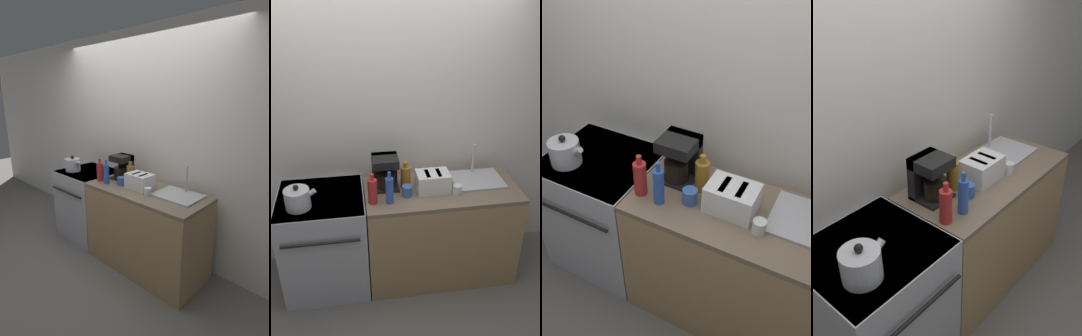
% 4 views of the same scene
% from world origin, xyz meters
% --- Properties ---
extents(ground_plane, '(12.00, 12.00, 0.00)m').
position_xyz_m(ground_plane, '(0.00, 0.00, 0.00)').
color(ground_plane, slate).
extents(wall_back, '(8.00, 0.05, 2.60)m').
position_xyz_m(wall_back, '(0.00, 0.72, 1.30)').
color(wall_back, silver).
rests_on(wall_back, ground_plane).
extents(stove, '(0.71, 0.70, 0.90)m').
position_xyz_m(stove, '(-0.55, 0.33, 0.46)').
color(stove, '#B7B7BC').
rests_on(stove, ground_plane).
extents(counter_block, '(1.31, 0.60, 0.90)m').
position_xyz_m(counter_block, '(0.47, 0.30, 0.45)').
color(counter_block, tan).
rests_on(counter_block, ground_plane).
extents(kettle, '(0.25, 0.20, 0.20)m').
position_xyz_m(kettle, '(-0.70, 0.20, 0.99)').
color(kettle, silver).
rests_on(kettle, stove).
extents(toaster, '(0.27, 0.20, 0.16)m').
position_xyz_m(toaster, '(0.38, 0.29, 0.98)').
color(toaster, white).
rests_on(toaster, counter_block).
extents(coffee_maker, '(0.21, 0.21, 0.29)m').
position_xyz_m(coffee_maker, '(-0.00, 0.42, 1.05)').
color(coffee_maker, black).
rests_on(coffee_maker, counter_block).
extents(sink_tray, '(0.44, 0.35, 0.28)m').
position_xyz_m(sink_tray, '(0.81, 0.40, 0.92)').
color(sink_tray, '#B7B7BC').
rests_on(sink_tray, counter_block).
extents(bottle_red, '(0.07, 0.07, 0.26)m').
position_xyz_m(bottle_red, '(-0.13, 0.18, 1.01)').
color(bottle_red, '#B72828').
rests_on(bottle_red, counter_block).
extents(bottle_amber, '(0.08, 0.08, 0.24)m').
position_xyz_m(bottle_amber, '(0.17, 0.37, 1.00)').
color(bottle_amber, '#9E6B23').
rests_on(bottle_amber, counter_block).
extents(bottle_blue, '(0.06, 0.06, 0.27)m').
position_xyz_m(bottle_blue, '(0.01, 0.16, 1.02)').
color(bottle_blue, '#2D56B7').
rests_on(bottle_blue, counter_block).
extents(cup_blue, '(0.08, 0.08, 0.09)m').
position_xyz_m(cup_blue, '(0.16, 0.24, 0.95)').
color(cup_blue, '#3860B2').
rests_on(cup_blue, counter_block).
extents(cup_white, '(0.07, 0.07, 0.08)m').
position_xyz_m(cup_white, '(0.57, 0.20, 0.94)').
color(cup_white, white).
rests_on(cup_white, counter_block).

